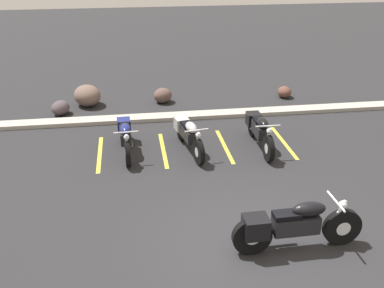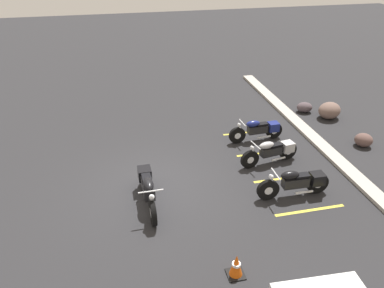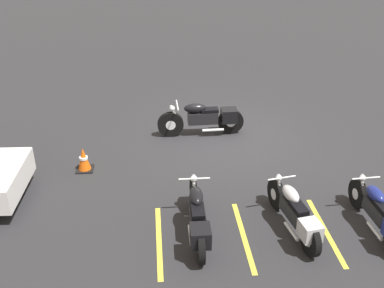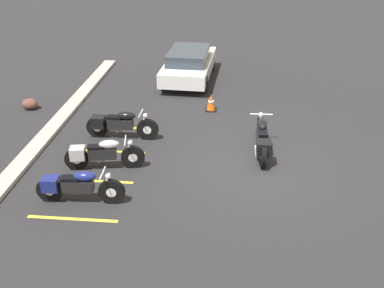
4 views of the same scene
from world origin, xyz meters
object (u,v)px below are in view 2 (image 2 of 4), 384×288
(parked_bike_1, at_px, (272,151))
(landscape_rock_0, at_px, (304,107))
(parked_bike_2, at_px, (297,182))
(traffic_cone, at_px, (236,266))
(landscape_rock_1, at_px, (329,110))
(landscape_rock_3, at_px, (364,140))
(motorcycle_black_featured, at_px, (148,188))
(parked_bike_0, at_px, (259,130))

(parked_bike_1, distance_m, landscape_rock_0, 4.74)
(parked_bike_2, height_order, traffic_cone, parked_bike_2)
(landscape_rock_1, bearing_deg, traffic_cone, -42.39)
(parked_bike_1, relative_size, landscape_rock_3, 3.35)
(landscape_rock_3, height_order, traffic_cone, traffic_cone)
(landscape_rock_0, relative_size, landscape_rock_1, 0.66)
(landscape_rock_3, bearing_deg, landscape_rock_0, -168.55)
(motorcycle_black_featured, xyz_separation_m, parked_bike_0, (-2.83, 4.49, -0.05))
(landscape_rock_3, bearing_deg, parked_bike_0, -109.51)
(parked_bike_0, relative_size, landscape_rock_1, 2.12)
(parked_bike_1, relative_size, parked_bike_2, 0.95)
(parked_bike_0, relative_size, parked_bike_2, 0.95)
(motorcycle_black_featured, distance_m, parked_bike_0, 5.31)
(motorcycle_black_featured, relative_size, landscape_rock_1, 2.38)
(parked_bike_0, distance_m, parked_bike_1, 1.62)
(parked_bike_2, height_order, landscape_rock_0, parked_bike_2)
(landscape_rock_3, bearing_deg, landscape_rock_1, 178.67)
(parked_bike_0, height_order, traffic_cone, parked_bike_0)
(parked_bike_2, height_order, landscape_rock_3, parked_bike_2)
(parked_bike_1, bearing_deg, parked_bike_2, 79.34)
(motorcycle_black_featured, height_order, parked_bike_2, motorcycle_black_featured)
(landscape_rock_0, bearing_deg, motorcycle_black_featured, -56.98)
(traffic_cone, bearing_deg, parked_bike_0, 154.19)
(parked_bike_0, relative_size, landscape_rock_0, 3.21)
(landscape_rock_0, height_order, landscape_rock_3, landscape_rock_3)
(parked_bike_0, xyz_separation_m, traffic_cone, (5.95, -2.88, -0.16))
(parked_bike_0, bearing_deg, landscape_rock_0, -148.49)
(motorcycle_black_featured, bearing_deg, landscape_rock_1, 115.35)
(parked_bike_0, xyz_separation_m, landscape_rock_0, (-1.98, 2.93, -0.22))
(landscape_rock_0, relative_size, traffic_cone, 1.11)
(parked_bike_2, bearing_deg, landscape_rock_0, -118.80)
(landscape_rock_3, bearing_deg, motorcycle_black_featured, -79.04)
(motorcycle_black_featured, bearing_deg, landscape_rock_0, 122.00)
(parked_bike_0, xyz_separation_m, parked_bike_2, (3.49, -0.19, 0.02))
(parked_bike_2, distance_m, landscape_rock_1, 6.06)
(parked_bike_1, height_order, parked_bike_2, parked_bike_2)
(landscape_rock_0, bearing_deg, parked_bike_1, -40.57)
(landscape_rock_1, bearing_deg, parked_bike_2, -39.24)
(parked_bike_2, bearing_deg, traffic_cone, 43.20)
(parked_bike_1, bearing_deg, landscape_rock_0, -140.12)
(parked_bike_2, relative_size, landscape_rock_1, 2.23)
(motorcycle_black_featured, relative_size, landscape_rock_0, 3.61)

